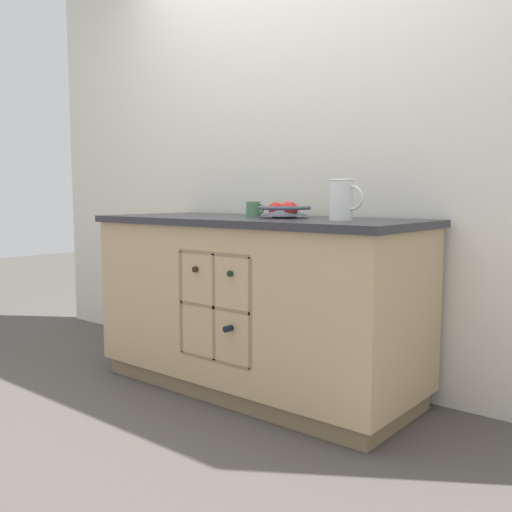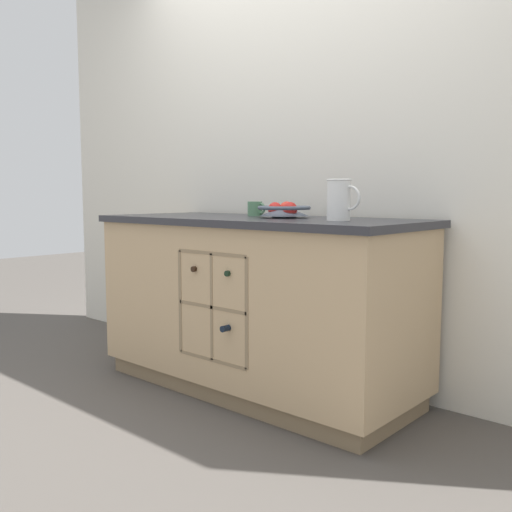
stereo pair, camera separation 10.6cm
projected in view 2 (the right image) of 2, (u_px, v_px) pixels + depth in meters
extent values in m
plane|color=#4C4742|center=(256.00, 388.00, 2.96)|extent=(14.00, 14.00, 0.00)
cube|color=silver|center=(305.00, 145.00, 3.12)|extent=(4.40, 0.06, 2.55)
cube|color=#8B7354|center=(256.00, 380.00, 2.95)|extent=(1.62, 0.61, 0.09)
cube|color=tan|center=(256.00, 299.00, 2.91)|extent=(1.68, 0.67, 0.76)
cube|color=#2D2D33|center=(256.00, 221.00, 2.86)|extent=(1.72, 0.71, 0.03)
cube|color=#8B7354|center=(227.00, 304.00, 2.72)|extent=(0.44, 0.01, 0.50)
cube|color=#8B7354|center=(188.00, 300.00, 2.83)|extent=(0.02, 0.10, 0.50)
cube|color=#8B7354|center=(254.00, 312.00, 2.54)|extent=(0.02, 0.10, 0.50)
cube|color=#8B7354|center=(219.00, 358.00, 2.71)|extent=(0.44, 0.10, 0.02)
cube|color=#8B7354|center=(219.00, 306.00, 2.68)|extent=(0.44, 0.10, 0.02)
cube|color=#8B7354|center=(219.00, 253.00, 2.65)|extent=(0.44, 0.10, 0.02)
cube|color=#8B7354|center=(219.00, 306.00, 2.68)|extent=(0.02, 0.10, 0.50)
cylinder|color=black|center=(250.00, 322.00, 2.69)|extent=(0.08, 0.20, 0.08)
cylinder|color=black|center=(229.00, 328.00, 2.58)|extent=(0.03, 0.08, 0.03)
cylinder|color=black|center=(219.00, 266.00, 2.82)|extent=(0.07, 0.19, 0.07)
cylinder|color=black|center=(199.00, 268.00, 2.72)|extent=(0.03, 0.08, 0.03)
cylinder|color=black|center=(254.00, 270.00, 2.68)|extent=(0.07, 0.20, 0.07)
cylinder|color=black|center=(233.00, 273.00, 2.57)|extent=(0.03, 0.09, 0.03)
cylinder|color=#4C5666|center=(284.00, 217.00, 2.81)|extent=(0.12, 0.12, 0.01)
cone|color=#4C5666|center=(284.00, 211.00, 2.81)|extent=(0.24, 0.24, 0.05)
torus|color=#4C5666|center=(284.00, 208.00, 2.80)|extent=(0.26, 0.26, 0.02)
sphere|color=red|center=(287.00, 209.00, 2.84)|extent=(0.07, 0.07, 0.07)
sphere|color=red|center=(275.00, 209.00, 2.81)|extent=(0.07, 0.07, 0.07)
sphere|color=red|center=(290.00, 209.00, 2.76)|extent=(0.07, 0.07, 0.07)
cylinder|color=white|center=(339.00, 200.00, 2.50)|extent=(0.10, 0.10, 0.18)
torus|color=white|center=(339.00, 180.00, 2.49)|extent=(0.11, 0.11, 0.01)
torus|color=white|center=(349.00, 198.00, 2.46)|extent=(0.11, 0.01, 0.11)
cylinder|color=#4C7A56|center=(255.00, 209.00, 3.06)|extent=(0.08, 0.08, 0.08)
torus|color=#4C7A56|center=(261.00, 209.00, 3.03)|extent=(0.06, 0.01, 0.06)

